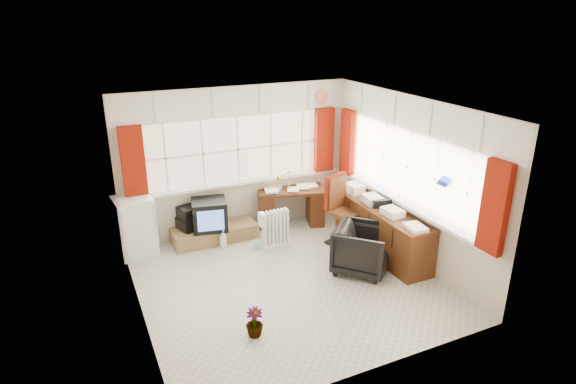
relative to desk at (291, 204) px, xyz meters
name	(u,v)px	position (x,y,z in m)	size (l,w,h in m)	color
ground	(288,282)	(-0.90, -1.80, -0.38)	(4.00, 4.00, 0.00)	beige
room_walls	(288,183)	(-0.90, -1.80, 1.12)	(4.00, 4.00, 4.00)	beige
window_back	(240,179)	(-0.90, 0.14, 0.57)	(3.70, 0.12, 3.60)	#F6E1C2
window_right	(404,199)	(1.05, -1.80, 0.57)	(0.12, 3.70, 3.60)	#F6E1C2
curtains	(316,159)	(0.03, -0.88, 1.08)	(3.83, 3.83, 1.15)	maroon
overhead_cabinets	(319,107)	(0.08, -0.82, 1.87)	(3.98, 3.98, 0.48)	white
desk	(291,204)	(0.00, 0.00, 0.00)	(1.28, 0.90, 0.71)	#4E2512
desk_lamp	(289,176)	(-0.06, -0.08, 0.56)	(0.16, 0.15, 0.39)	#DDC409
task_chair	(340,207)	(0.42, -0.99, 0.24)	(0.63, 0.65, 1.16)	black
office_chair	(362,249)	(0.23, -1.96, -0.02)	(0.76, 0.78, 0.71)	black
radiator	(275,233)	(-0.63, -0.76, -0.11)	(0.44, 0.19, 0.65)	white
credenza	(382,230)	(0.83, -1.60, 0.02)	(0.50, 2.00, 0.85)	#4E2512
file_tray	(379,200)	(0.88, -1.40, 0.44)	(0.29, 0.37, 0.12)	black
tv_bench	(215,233)	(-1.45, -0.08, -0.25)	(1.40, 0.50, 0.25)	olive
crt_tv	(210,215)	(-1.53, -0.12, 0.12)	(0.64, 0.61, 0.50)	black
hifi_stack	(194,217)	(-1.74, 0.05, 0.06)	(0.61, 0.48, 0.38)	black
mini_fridge	(135,226)	(-2.70, 0.00, 0.10)	(0.61, 0.61, 0.94)	white
spray_bottle_a	(223,238)	(-1.40, -0.39, -0.22)	(0.12, 0.12, 0.32)	white
spray_bottle_b	(257,243)	(-0.91, -0.65, -0.28)	(0.08, 0.08, 0.18)	#96E0DA
flower_vase	(254,322)	(-1.76, -2.73, -0.19)	(0.21, 0.21, 0.37)	black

